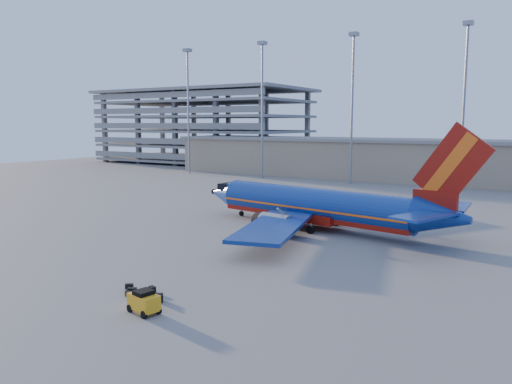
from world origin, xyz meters
TOP-DOWN VIEW (x-y plane):
  - ground at (0.00, 0.00)m, footprint 220.00×220.00m
  - terminal_building at (10.00, 58.00)m, footprint 122.00×16.00m
  - parking_garage at (-62.00, 74.05)m, footprint 62.00×32.00m
  - light_mast_row at (5.00, 46.00)m, footprint 101.60×1.60m
  - aircraft_main at (7.07, 4.60)m, footprint 34.98×33.38m
  - baggage_tug at (8.12, -24.15)m, footprint 2.26×1.63m
  - luggage_pile at (5.89, -21.91)m, footprint 4.32×2.02m

SIDE VIEW (x-z plane):
  - ground at x=0.00m, z-range 0.00..0.00m
  - luggage_pile at x=5.89m, z-range -0.03..0.47m
  - baggage_tug at x=8.12m, z-range 0.03..1.50m
  - aircraft_main at x=7.07m, z-range -3.41..8.50m
  - terminal_building at x=10.00m, z-range 0.07..8.57m
  - parking_garage at x=-62.00m, z-range 1.03..22.43m
  - light_mast_row at x=5.00m, z-range 3.23..31.88m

